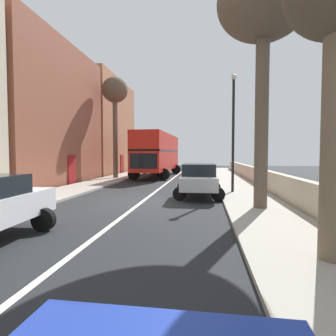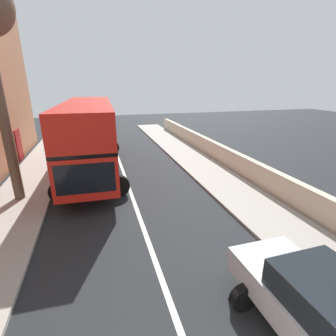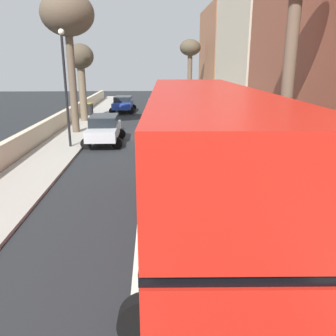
% 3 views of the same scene
% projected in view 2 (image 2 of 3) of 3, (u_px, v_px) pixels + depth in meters
% --- Properties ---
extents(double_decker_bus, '(3.83, 11.20, 4.06)m').
position_uv_depth(double_decker_bus, '(90.00, 133.00, 14.23)').
color(double_decker_bus, red).
rests_on(double_decker_bus, ground).
extents(parked_car_silver_right_2, '(2.44, 4.47, 1.68)m').
position_uv_depth(parked_car_silver_right_2, '(334.00, 320.00, 4.54)').
color(parked_car_silver_right_2, '#B7BABF').
rests_on(parked_car_silver_right_2, ground).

